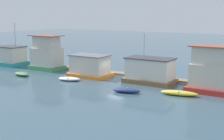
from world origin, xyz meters
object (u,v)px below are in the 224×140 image
at_px(dinghy_navy, 126,90).
at_px(dinghy_yellow, 179,93).
at_px(houseboat_teal, 11,56).
at_px(houseboat_orange, 90,66).
at_px(mooring_post_far_right, 37,62).
at_px(houseboat_green, 47,54).
at_px(houseboat_red, 219,71).
at_px(dinghy_white, 69,79).
at_px(houseboat_brown, 150,71).
at_px(dinghy_green, 22,74).

height_order(dinghy_navy, dinghy_yellow, same).
height_order(houseboat_teal, dinghy_yellow, houseboat_teal).
xyz_separation_m(houseboat_orange, mooring_post_far_right, (-12.80, 2.34, -0.87)).
distance_m(houseboat_green, houseboat_red, 27.02).
bearing_deg(dinghy_white, houseboat_orange, 80.95).
relative_size(houseboat_teal, houseboat_brown, 1.13).
distance_m(houseboat_green, houseboat_brown, 18.19).
height_order(houseboat_teal, mooring_post_far_right, houseboat_teal).
xyz_separation_m(houseboat_teal, dinghy_navy, (26.40, -6.02, -1.27)).
xyz_separation_m(houseboat_teal, houseboat_red, (35.31, -0.48, 0.92)).
relative_size(houseboat_orange, dinghy_yellow, 1.37).
xyz_separation_m(houseboat_green, dinghy_white, (8.40, -4.59, -2.19)).
height_order(houseboat_teal, houseboat_orange, houseboat_teal).
height_order(dinghy_green, mooring_post_far_right, mooring_post_far_right).
height_order(houseboat_green, dinghy_white, houseboat_green).
distance_m(dinghy_green, dinghy_white, 7.94).
bearing_deg(mooring_post_far_right, dinghy_green, -59.63).
relative_size(dinghy_green, mooring_post_far_right, 2.41).
relative_size(houseboat_red, dinghy_green, 2.40).
relative_size(houseboat_teal, houseboat_green, 1.33).
height_order(houseboat_orange, houseboat_red, houseboat_red).
relative_size(houseboat_brown, houseboat_red, 0.92).
xyz_separation_m(dinghy_green, mooring_post_far_right, (-4.34, 7.40, 0.33)).
distance_m(houseboat_teal, dinghy_white, 17.32).
distance_m(dinghy_white, mooring_post_far_right, 13.67).
xyz_separation_m(houseboat_orange, houseboat_brown, (9.16, 0.64, 0.11)).
xyz_separation_m(houseboat_green, dinghy_yellow, (23.67, -4.15, -2.15)).
distance_m(dinghy_green, dinghy_navy, 17.56).
bearing_deg(houseboat_red, houseboat_brown, 176.48).
distance_m(houseboat_teal, dinghy_green, 10.57).
height_order(dinghy_white, dinghy_navy, dinghy_navy).
relative_size(houseboat_brown, dinghy_yellow, 1.49).
bearing_deg(dinghy_green, houseboat_teal, 147.51).
bearing_deg(houseboat_teal, mooring_post_far_right, 21.33).
xyz_separation_m(houseboat_orange, dinghy_white, (-0.61, -3.85, -1.24)).
distance_m(dinghy_navy, dinghy_yellow, 5.93).
distance_m(houseboat_green, dinghy_white, 9.81).
bearing_deg(dinghy_yellow, houseboat_red, 46.43).
distance_m(houseboat_teal, dinghy_navy, 27.10).
xyz_separation_m(houseboat_brown, houseboat_red, (8.84, -0.54, 0.88)).
height_order(houseboat_orange, dinghy_white, houseboat_orange).
relative_size(houseboat_green, mooring_post_far_right, 4.57).
bearing_deg(houseboat_red, houseboat_orange, -179.69).
bearing_deg(dinghy_green, dinghy_white, 8.72).
bearing_deg(houseboat_red, houseboat_teal, 179.22).
bearing_deg(dinghy_navy, houseboat_red, 31.85).
relative_size(houseboat_teal, dinghy_yellow, 1.69).
distance_m(houseboat_brown, houseboat_red, 8.90).
xyz_separation_m(houseboat_green, houseboat_red, (27.01, -0.63, 0.05)).
bearing_deg(dinghy_green, houseboat_green, 95.39).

